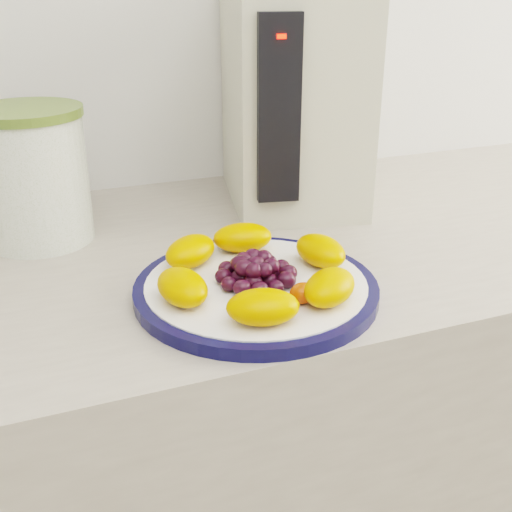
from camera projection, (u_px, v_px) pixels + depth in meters
name	position (u px, v px, depth m)	size (l,w,h in m)	color
counter	(208.00, 497.00, 1.06)	(3.50, 0.60, 0.90)	#A89E8D
cabinet_face	(209.00, 511.00, 1.07)	(3.48, 0.58, 0.84)	#886D53
plate_rim	(256.00, 289.00, 0.74)	(0.28, 0.28, 0.01)	#0B0D38
plate_face	(256.00, 289.00, 0.74)	(0.26, 0.26, 0.02)	white
canister	(34.00, 180.00, 0.86)	(0.14, 0.14, 0.17)	#4C6621
canister_lid	(24.00, 112.00, 0.83)	(0.15, 0.15, 0.01)	#576C2A
appliance_body	(293.00, 95.00, 0.99)	(0.19, 0.27, 0.34)	beige
appliance_panel	(279.00, 111.00, 0.86)	(0.06, 0.02, 0.25)	black
appliance_led	(281.00, 36.00, 0.81)	(0.01, 0.01, 0.01)	#FF0C05
fruit_plate	(256.00, 269.00, 0.73)	(0.24, 0.24, 0.04)	orange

